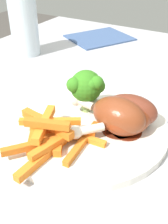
# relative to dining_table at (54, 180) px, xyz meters

# --- Properties ---
(dining_table) EXTENTS (1.19, 0.79, 0.73)m
(dining_table) POSITION_rel_dining_table_xyz_m (0.00, 0.00, 0.00)
(dining_table) COLOR #B7B7BC
(dining_table) RESTS_ON ground_plane
(dinner_plate) EXTENTS (0.26, 0.26, 0.01)m
(dinner_plate) POSITION_rel_dining_table_xyz_m (0.04, -0.04, 0.11)
(dinner_plate) COLOR white
(dinner_plate) RESTS_ON dining_table
(broccoli_floret_front) EXTENTS (0.06, 0.06, 0.07)m
(broccoli_floret_front) POSITION_rel_dining_table_xyz_m (0.07, -0.03, 0.16)
(broccoli_floret_front) COLOR #8CB25F
(broccoli_floret_front) RESTS_ON dinner_plate
(carrot_fries_pile) EXTENTS (0.15, 0.13, 0.04)m
(carrot_fries_pile) POSITION_rel_dining_table_xyz_m (-0.02, -0.03, 0.13)
(carrot_fries_pile) COLOR orange
(carrot_fries_pile) RESTS_ON dinner_plate
(chicken_drumstick_near) EXTENTS (0.06, 0.13, 0.05)m
(chicken_drumstick_near) POSITION_rel_dining_table_xyz_m (0.07, -0.10, 0.14)
(chicken_drumstick_near) COLOR #4D1C12
(chicken_drumstick_near) RESTS_ON dinner_plate
(chicken_drumstick_far) EXTENTS (0.11, 0.10, 0.04)m
(chicken_drumstick_far) POSITION_rel_dining_table_xyz_m (0.05, -0.10, 0.13)
(chicken_drumstick_far) COLOR #5B1D0D
(chicken_drumstick_far) RESTS_ON dinner_plate
(chicken_drumstick_extra) EXTENTS (0.06, 0.13, 0.05)m
(chicken_drumstick_extra) POSITION_rel_dining_table_xyz_m (0.05, -0.09, 0.14)
(chicken_drumstick_extra) COLOR #592111
(chicken_drumstick_extra) RESTS_ON dinner_plate
(water_glass) EXTENTS (0.07, 0.07, 0.14)m
(water_glass) POSITION_rel_dining_table_xyz_m (0.24, 0.25, 0.17)
(water_glass) COLOR silver
(water_glass) RESTS_ON dining_table
(napkin) EXTENTS (0.22, 0.21, 0.00)m
(napkin) POSITION_rel_dining_table_xyz_m (0.45, 0.15, 0.10)
(napkin) COLOR #3D5684
(napkin) RESTS_ON dining_table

